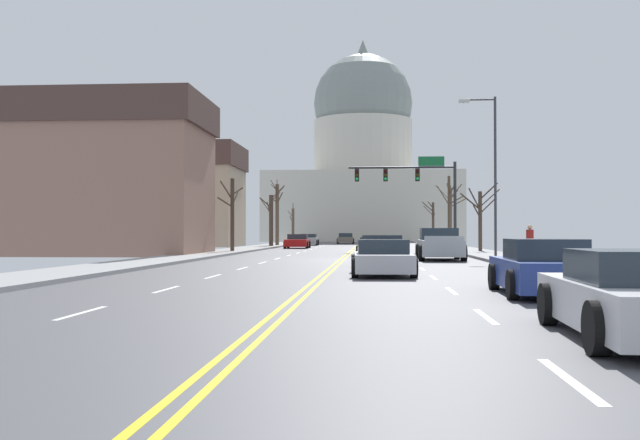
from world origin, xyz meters
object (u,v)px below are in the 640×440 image
signal_gantry (416,182)px  street_lamp_right (491,163)px  sedan_near_06 (637,298)px  sedan_near_04 (382,259)px  pickup_truck_near_02 (440,245)px  sedan_oncoming_01 (309,240)px  sedan_oncoming_02 (346,239)px  sedan_near_05 (542,269)px  bicycle_parked (522,252)px  sedan_near_03 (383,251)px  pedestrian_00 (530,240)px  sedan_near_01 (373,247)px  sedan_near_00 (377,245)px  sedan_oncoming_00 (297,242)px

signal_gantry → street_lamp_right: 14.19m
street_lamp_right → sedan_near_06: 30.03m
sedan_near_04 → sedan_near_06: size_ratio=1.04×
pickup_truck_near_02 → sedan_oncoming_01: size_ratio=1.17×
sedan_near_06 → sedan_oncoming_02: 79.05m
signal_gantry → sedan_oncoming_02: 36.26m
sedan_near_05 → bicycle_parked: (3.10, 17.51, -0.10)m
pickup_truck_near_02 → sedan_near_03: (-3.01, -6.90, -0.12)m
street_lamp_right → signal_gantry: bearing=103.0°
sedan_near_06 → pedestrian_00: (3.75, 24.07, 0.48)m
signal_gantry → sedan_near_04: 29.91m
sedan_near_06 → bicycle_parked: 24.56m
sedan_oncoming_02 → street_lamp_right: bearing=-78.8°
sedan_near_01 → sedan_oncoming_01: (-6.84, 33.15, 0.06)m
sedan_near_06 → sedan_oncoming_02: size_ratio=1.00×
sedan_near_00 → sedan_oncoming_00: 14.65m
sedan_near_05 → sedan_near_06: bearing=-92.8°
signal_gantry → sedan_near_05: (0.65, -36.56, -4.49)m
pickup_truck_near_02 → sedan_near_04: 13.80m
signal_gantry → street_lamp_right: bearing=-77.0°
sedan_near_06 → sedan_oncoming_00: size_ratio=0.97×
sedan_near_04 → sedan_near_03: bearing=89.2°
sedan_near_03 → sedan_oncoming_02: bearing=93.7°
bicycle_parked → sedan_near_01: bearing=126.9°
sedan_near_01 → pedestrian_00: (7.22, -9.43, 0.51)m
sedan_near_05 → sedan_oncoming_00: 47.47m
sedan_near_00 → bicycle_parked: bearing=-67.1°
signal_gantry → sedan_near_03: (-2.77, -22.88, -4.46)m
signal_gantry → sedan_near_04: (-2.87, -29.43, -4.52)m
street_lamp_right → sedan_oncoming_02: 50.37m
sedan_near_01 → sedan_oncoming_02: (-3.40, 45.24, 0.07)m
pickup_truck_near_02 → sedan_near_00: bearing=103.9°
sedan_oncoming_01 → pedestrian_00: bearing=-71.7°
sedan_near_04 → sedan_oncoming_00: size_ratio=1.00×
sedan_near_00 → pedestrian_00: 17.56m
sedan_near_00 → sedan_near_01: bearing=-91.8°
sedan_near_01 → sedan_oncoming_01: size_ratio=0.98×
street_lamp_right → sedan_oncoming_01: bearing=109.5°
pickup_truck_near_02 → sedan_near_03: pickup_truck_near_02 is taller
sedan_near_05 → sedan_oncoming_00: size_ratio=0.95×
sedan_oncoming_01 → bicycle_parked: size_ratio=2.60×
sedan_near_00 → sedan_oncoming_00: (-6.87, 12.94, 0.03)m
sedan_near_03 → sedan_near_01: bearing=91.7°
sedan_near_06 → sedan_oncoming_01: size_ratio=0.99×
sedan_near_03 → bicycle_parked: 7.57m
sedan_near_03 → sedan_oncoming_02: size_ratio=0.97×
sedan_oncoming_00 → bicycle_parked: size_ratio=2.67×
sedan_oncoming_02 → pedestrian_00: size_ratio=2.81×
sedan_near_01 → sedan_oncoming_02: bearing=94.3°
signal_gantry → sedan_oncoming_01: bearing=113.2°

